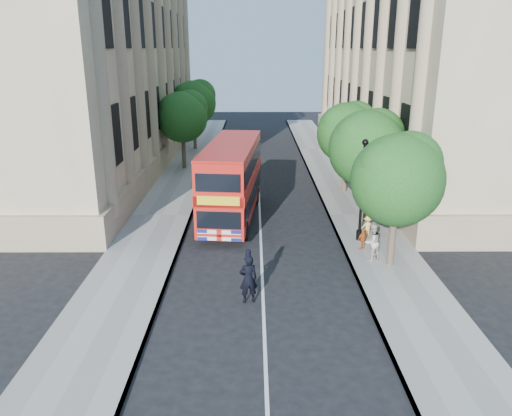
{
  "coord_description": "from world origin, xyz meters",
  "views": [
    {
      "loc": [
        -0.37,
        -17.67,
        9.45
      ],
      "look_at": [
        -0.26,
        4.5,
        2.3
      ],
      "focal_mm": 35.0,
      "sensor_mm": 36.0,
      "label": 1
    }
  ],
  "objects_px": {
    "lamp_post": "(362,195)",
    "double_decker_bus": "(232,179)",
    "box_van": "(229,190)",
    "woman_pedestrian": "(372,242)",
    "police_constable": "(248,279)"
  },
  "relations": [
    {
      "from": "box_van",
      "to": "woman_pedestrian",
      "type": "relative_size",
      "value": 2.69
    },
    {
      "from": "police_constable",
      "to": "lamp_post",
      "type": "bearing_deg",
      "value": -145.77
    },
    {
      "from": "police_constable",
      "to": "box_van",
      "type": "bearing_deg",
      "value": -97.86
    },
    {
      "from": "lamp_post",
      "to": "double_decker_bus",
      "type": "distance_m",
      "value": 7.54
    },
    {
      "from": "lamp_post",
      "to": "double_decker_bus",
      "type": "height_order",
      "value": "lamp_post"
    },
    {
      "from": "lamp_post",
      "to": "police_constable",
      "type": "relative_size",
      "value": 2.63
    },
    {
      "from": "lamp_post",
      "to": "police_constable",
      "type": "height_order",
      "value": "lamp_post"
    },
    {
      "from": "box_van",
      "to": "police_constable",
      "type": "relative_size",
      "value": 2.41
    },
    {
      "from": "double_decker_bus",
      "to": "woman_pedestrian",
      "type": "relative_size",
      "value": 5.44
    },
    {
      "from": "police_constable",
      "to": "woman_pedestrian",
      "type": "height_order",
      "value": "police_constable"
    },
    {
      "from": "woman_pedestrian",
      "to": "police_constable",
      "type": "bearing_deg",
      "value": 2.01
    },
    {
      "from": "box_van",
      "to": "police_constable",
      "type": "distance_m",
      "value": 11.61
    },
    {
      "from": "lamp_post",
      "to": "double_decker_bus",
      "type": "bearing_deg",
      "value": 151.05
    },
    {
      "from": "double_decker_bus",
      "to": "woman_pedestrian",
      "type": "height_order",
      "value": "double_decker_bus"
    },
    {
      "from": "police_constable",
      "to": "woman_pedestrian",
      "type": "bearing_deg",
      "value": -160.41
    }
  ]
}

